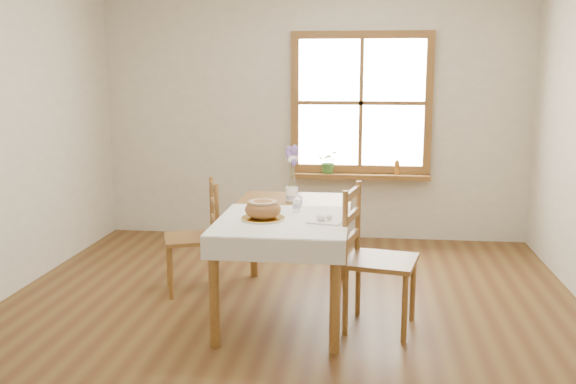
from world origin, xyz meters
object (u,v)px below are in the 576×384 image
dining_table (288,223)px  chair_left (191,236)px  bread_plate (263,219)px  flower_vase (292,195)px  chair_right (381,259)px

dining_table → chair_left: (-0.83, 0.32, -0.21)m
bread_plate → flower_vase: size_ratio=2.66×
chair_left → flower_vase: bearing=74.5°
chair_right → bread_plate: 0.86m
dining_table → chair_left: bearing=159.1°
dining_table → chair_right: 0.76m
dining_table → flower_vase: flower_vase is taller
bread_plate → chair_right: bearing=1.8°
chair_left → flower_vase: (0.81, 0.06, 0.35)m
bread_plate → flower_vase: (0.12, 0.69, 0.04)m
dining_table → flower_vase: bearing=92.4°
chair_left → bread_plate: bearing=27.9°
dining_table → chair_right: chair_right is taller
chair_right → flower_vase: (-0.70, 0.67, 0.31)m
dining_table → flower_vase: (-0.02, 0.38, 0.14)m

